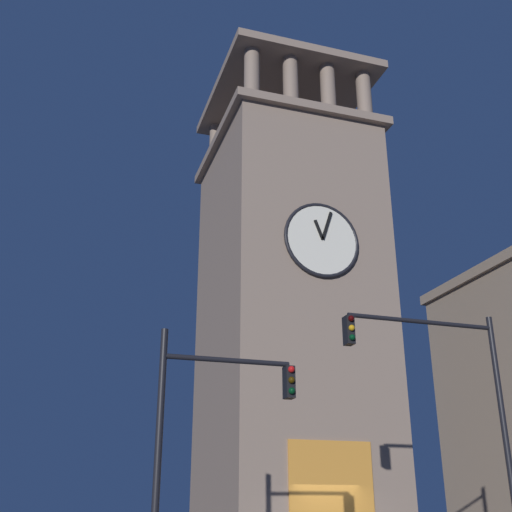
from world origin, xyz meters
name	(u,v)px	position (x,y,z in m)	size (l,w,h in m)	color
clocktower	(289,319)	(-0.21, -4.86, 9.58)	(7.35, 8.27, 24.37)	gray
traffic_signal_near	(206,418)	(6.20, 6.73, 3.55)	(3.18, 0.41, 5.49)	black
traffic_signal_mid	(456,392)	(-0.63, 6.24, 4.56)	(4.57, 0.41, 6.73)	black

